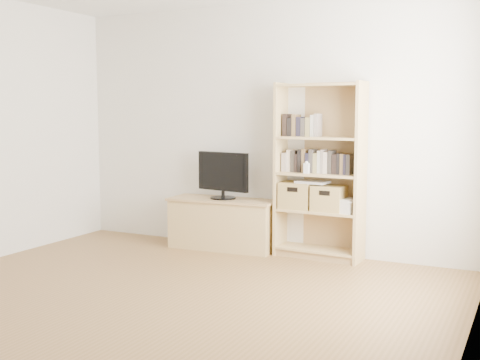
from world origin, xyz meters
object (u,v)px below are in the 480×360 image
Objects in this scene: television at (223,176)px; basket_right at (329,198)px; bookshelf at (319,171)px; basket_left at (297,195)px; baby_monitor at (306,168)px; laptop at (313,182)px; tv_stand at (223,225)px.

television is 1.18m from basket_right.
bookshelf is 0.35m from basket_left.
baby_monitor is at bearing -156.51° from basket_right.
laptop is at bearing -173.36° from bookshelf.
bookshelf is 5.72× the size of basket_right.
laptop reaches higher than basket_right.
basket_left is 1.05× the size of basket_right.
television is at bearing -175.60° from basket_right.
bookshelf is at bearing 13.20° from television.
baby_monitor reaches higher than tv_stand.
laptop is (0.99, 0.05, -0.02)m from television.
baby_monitor is 0.37m from basket_right.
basket_right is at bearing -2.60° from bookshelf.
tv_stand is at bearing -169.77° from television.
television is (0.00, 0.00, 0.53)m from tv_stand.
tv_stand is 1.22m from basket_right.
basket_left is 1.05× the size of laptop.
basket_right is at bearing -2.26° from basket_left.
bookshelf is at bearing -1.06° from basket_left.
bookshelf is 2.75× the size of television.
television reaches higher than basket_left.
bookshelf reaches higher than tv_stand.
television reaches higher than basket_right.
baby_monitor reaches higher than basket_right.
bookshelf is at bearing 9.38° from laptop.
television reaches higher than tv_stand.
bookshelf reaches higher than baby_monitor.
laptop is at bearing -1.10° from tv_stand.
tv_stand is 3.66× the size of laptop.
television is (-1.06, -0.06, -0.09)m from bookshelf.
laptop is at bearing -179.88° from basket_right.
tv_stand is at bearing -174.84° from basket_left.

